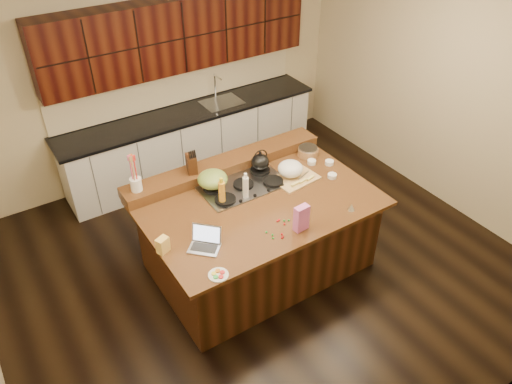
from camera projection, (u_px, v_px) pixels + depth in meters
room at (259, 166)px, 4.92m from camera, size 5.52×5.02×2.72m
island at (258, 234)px, 5.45m from camera, size 2.40×1.60×0.92m
back_ledge at (225, 165)px, 5.62m from camera, size 2.40×0.30×0.12m
cooktop at (243, 185)px, 5.37m from camera, size 0.92×0.52×0.05m
back_counter at (188, 107)px, 6.78m from camera, size 3.70×0.66×2.40m
kettle at (260, 162)px, 5.52m from camera, size 0.27×0.27×0.19m
green_bowl at (213, 179)px, 5.26m from camera, size 0.38×0.38×0.18m
laptop at (205, 242)px, 4.59m from camera, size 0.35×0.35×0.19m
oil_bottle at (222, 194)px, 5.05m from camera, size 0.08×0.08×0.27m
vinegar_bottle at (246, 188)px, 5.15m from camera, size 0.07×0.07×0.25m
wooden_tray at (292, 171)px, 5.47m from camera, size 0.51×0.41×0.19m
ramekin_a at (332, 176)px, 5.51m from camera, size 0.12×0.12×0.04m
ramekin_b at (312, 162)px, 5.74m from camera, size 0.13×0.13×0.04m
ramekin_c at (329, 163)px, 5.73m from camera, size 0.13×0.13×0.04m
strainer_bowl at (308, 152)px, 5.87m from camera, size 0.25×0.25×0.09m
kitchen_timer at (351, 207)px, 5.03m from camera, size 0.10×0.10×0.07m
pink_bag at (301, 218)px, 4.73m from camera, size 0.15×0.09×0.27m
candy_plate at (218, 275)px, 4.31m from camera, size 0.20×0.20×0.01m
package_box at (163, 245)px, 4.51m from camera, size 0.13×0.11×0.16m
utensil_crock at (136, 184)px, 5.09m from camera, size 0.14×0.14×0.14m
knife_block at (191, 164)px, 5.35m from camera, size 0.14×0.18×0.20m
gumdrop_0 at (277, 221)px, 4.89m from camera, size 0.02×0.02×0.02m
gumdrop_1 at (289, 220)px, 4.90m from camera, size 0.02×0.02×0.02m
gumdrop_2 at (302, 223)px, 4.87m from camera, size 0.02×0.02×0.02m
gumdrop_3 at (273, 238)px, 4.69m from camera, size 0.02×0.02×0.02m
gumdrop_4 at (282, 234)px, 4.74m from camera, size 0.02×0.02×0.02m
gumdrop_5 at (298, 213)px, 5.00m from camera, size 0.02×0.02×0.02m
gumdrop_6 at (279, 220)px, 4.91m from camera, size 0.02×0.02×0.02m
gumdrop_7 at (303, 220)px, 4.90m from camera, size 0.02×0.02×0.02m
gumdrop_8 at (282, 238)px, 4.69m from camera, size 0.02×0.02×0.02m
gumdrop_9 at (266, 232)px, 4.76m from camera, size 0.02×0.02×0.02m
gumdrop_10 at (283, 237)px, 4.71m from camera, size 0.02×0.02×0.02m
gumdrop_11 at (272, 235)px, 4.73m from camera, size 0.02×0.02×0.02m
gumdrop_12 at (285, 224)px, 4.86m from camera, size 0.02×0.02×0.02m
gumdrop_13 at (284, 221)px, 4.90m from camera, size 0.02×0.02×0.02m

